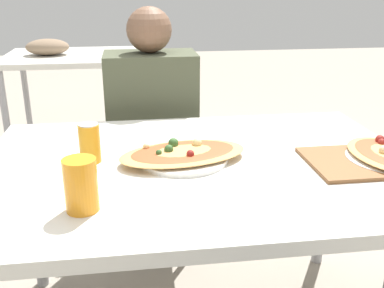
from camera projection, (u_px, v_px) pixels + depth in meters
name	position (u px, v px, depth m)	size (l,w,h in m)	color
dining_table	(200.00, 180.00, 1.44)	(1.38, 0.96, 0.72)	silver
chair_far_seated	(152.00, 143.00, 2.23)	(0.40, 0.40, 0.86)	#4C4C4C
person_seated	(152.00, 113.00, 2.07)	(0.41, 0.28, 1.16)	#2D2D38
pizza_main	(183.00, 154.00, 1.43)	(0.45, 0.31, 0.06)	white
soda_can	(90.00, 143.00, 1.41)	(0.07, 0.07, 0.12)	orange
drink_glass	(81.00, 185.00, 1.10)	(0.08, 0.08, 0.14)	orange
serving_tray	(374.00, 161.00, 1.42)	(0.42, 0.27, 0.01)	brown
background_table	(73.00, 61.00, 3.46)	(1.10, 0.80, 0.84)	silver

